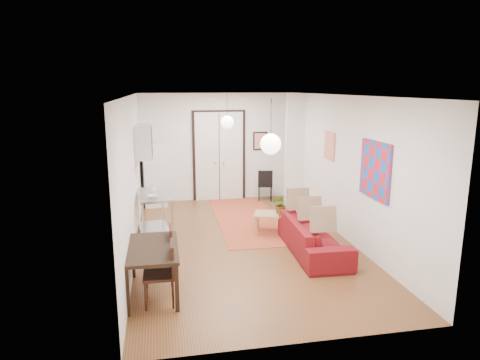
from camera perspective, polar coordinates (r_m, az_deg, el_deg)
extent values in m
plane|color=brown|center=(8.66, 0.48, -8.35)|extent=(7.00, 7.00, 0.00)
cube|color=white|center=(8.10, 0.52, 11.20)|extent=(4.20, 7.00, 0.02)
cube|color=silver|center=(11.67, -2.84, 4.39)|extent=(4.20, 0.02, 2.90)
cube|color=silver|center=(4.99, 8.37, -6.66)|extent=(4.20, 0.02, 2.90)
cube|color=silver|center=(8.13, -14.18, 0.53)|extent=(0.02, 7.00, 2.90)
cube|color=silver|center=(8.90, 13.89, 1.55)|extent=(0.02, 7.00, 2.90)
cube|color=silver|center=(11.66, -2.80, 3.15)|extent=(1.44, 0.06, 2.50)
cube|color=silver|center=(11.16, 7.31, 3.94)|extent=(0.50, 0.10, 2.90)
cube|color=silver|center=(9.53, -12.74, 5.04)|extent=(0.35, 1.00, 0.70)
cube|color=red|center=(7.76, 17.59, 1.28)|extent=(0.05, 1.00, 1.00)
cube|color=#F2E7CA|center=(9.56, 11.88, 4.50)|extent=(0.05, 0.50, 0.60)
cube|color=red|center=(11.83, 2.72, 5.24)|extent=(0.40, 0.03, 0.50)
cube|color=olive|center=(10.02, -13.53, 5.64)|extent=(0.03, 0.44, 0.54)
sphere|color=white|center=(10.10, -1.71, 7.73)|extent=(0.30, 0.30, 0.30)
cylinder|color=black|center=(10.08, -1.72, 10.00)|extent=(0.01, 0.01, 0.50)
sphere|color=white|center=(6.21, 4.11, 4.80)|extent=(0.30, 0.30, 0.30)
cylinder|color=black|center=(6.17, 4.17, 8.48)|extent=(0.01, 0.01, 0.50)
cube|color=#BB502E|center=(10.11, 0.93, -5.25)|extent=(1.48, 3.79, 0.01)
imported|color=maroon|center=(8.19, 9.76, -7.44)|extent=(2.18, 0.92, 0.63)
cube|color=tan|center=(9.18, 4.89, -4.59)|extent=(1.05, 0.77, 0.04)
cube|color=tan|center=(8.95, 2.65, -6.40)|extent=(0.06, 0.06, 0.37)
cube|color=tan|center=(9.17, 7.73, -6.04)|extent=(0.06, 0.06, 0.37)
cube|color=tan|center=(9.34, 2.06, -5.59)|extent=(0.06, 0.06, 0.37)
cube|color=tan|center=(9.55, 6.94, -5.27)|extent=(0.06, 0.06, 0.37)
imported|color=#2F5D2A|center=(9.15, 5.52, -3.21)|extent=(0.44, 0.41, 0.40)
cube|color=#B4B6B9|center=(8.80, -11.52, -1.94)|extent=(0.78, 1.31, 0.04)
cube|color=#B4B6B9|center=(9.01, -11.32, -6.52)|extent=(0.74, 1.27, 0.03)
cylinder|color=#B4B6B9|center=(8.38, -13.27, -6.05)|extent=(0.04, 0.04, 0.93)
cylinder|color=#B4B6B9|center=(8.37, -9.57, -5.91)|extent=(0.04, 0.04, 0.93)
cylinder|color=#B4B6B9|center=(9.49, -12.99, -3.87)|extent=(0.04, 0.04, 0.93)
cylinder|color=#B4B6B9|center=(9.48, -9.74, -3.75)|extent=(0.04, 0.04, 0.93)
imported|color=silver|center=(8.50, -11.55, -2.12)|extent=(0.28, 0.28, 0.05)
imported|color=#538CB4|center=(9.02, -11.54, -0.82)|extent=(0.11, 0.11, 0.20)
cube|color=white|center=(11.32, -11.37, 0.69)|extent=(0.66, 0.66, 1.64)
cube|color=black|center=(6.55, -11.65, -8.92)|extent=(0.77, 1.34, 0.05)
cube|color=black|center=(6.15, -14.77, -14.32)|extent=(0.06, 0.06, 0.68)
cube|color=black|center=(6.13, -8.37, -14.11)|extent=(0.06, 0.06, 0.68)
cube|color=black|center=(7.28, -14.12, -9.98)|extent=(0.06, 0.06, 0.68)
cube|color=black|center=(7.26, -8.80, -9.80)|extent=(0.06, 0.06, 0.68)
cube|color=#381B12|center=(6.98, -10.80, -9.98)|extent=(0.44, 0.42, 0.04)
cube|color=#381B12|center=(7.07, -10.88, -7.51)|extent=(0.04, 0.42, 0.46)
cylinder|color=#381B12|center=(6.90, -12.24, -12.30)|extent=(0.03, 0.03, 0.44)
cylinder|color=#381B12|center=(6.89, -9.19, -12.19)|extent=(0.03, 0.03, 0.44)
cylinder|color=#381B12|center=(7.24, -12.17, -11.07)|extent=(0.03, 0.03, 0.44)
cylinder|color=#381B12|center=(7.24, -9.28, -10.96)|extent=(0.03, 0.03, 0.44)
cube|color=#381B12|center=(6.33, -10.78, -12.36)|extent=(0.44, 0.42, 0.04)
cube|color=#381B12|center=(6.42, -10.87, -9.61)|extent=(0.04, 0.42, 0.46)
cylinder|color=#381B12|center=(6.26, -12.39, -14.95)|extent=(0.03, 0.03, 0.44)
cylinder|color=#381B12|center=(6.26, -9.00, -14.83)|extent=(0.03, 0.03, 0.44)
cylinder|color=#381B12|center=(6.60, -12.30, -13.46)|extent=(0.03, 0.03, 0.44)
cylinder|color=#381B12|center=(6.60, -9.11, -13.35)|extent=(0.03, 0.03, 0.44)
cube|color=black|center=(11.75, 3.37, -0.68)|extent=(0.47, 0.47, 0.04)
cube|color=black|center=(11.86, 3.18, 0.58)|extent=(0.39, 0.13, 0.42)
cylinder|color=black|center=(11.60, 2.76, -1.90)|extent=(0.03, 0.03, 0.42)
cylinder|color=black|center=(11.68, 4.34, -1.82)|extent=(0.03, 0.03, 0.42)
cylinder|color=black|center=(11.91, 2.40, -1.52)|extent=(0.03, 0.03, 0.42)
cylinder|color=black|center=(11.99, 3.93, -1.45)|extent=(0.03, 0.03, 0.42)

